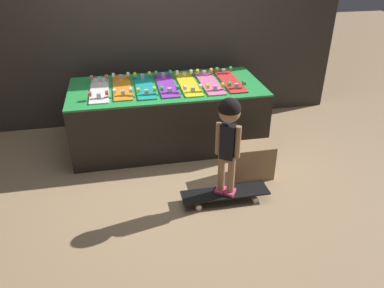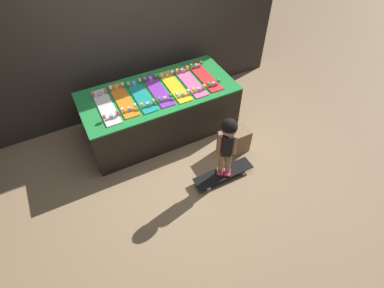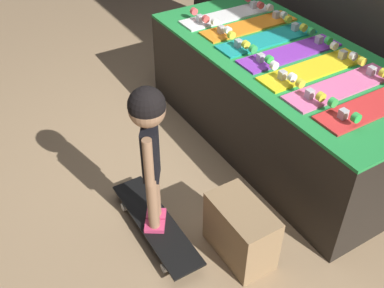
# 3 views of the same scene
# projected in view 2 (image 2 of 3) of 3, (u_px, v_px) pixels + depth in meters

# --- Properties ---
(ground_plane) EXTENTS (16.00, 16.00, 0.00)m
(ground_plane) POSITION_uv_depth(u_px,v_px,m) (180.00, 156.00, 4.11)
(ground_plane) COLOR #9E7F5B
(back_wall) EXTENTS (4.56, 0.10, 2.79)m
(back_wall) POSITION_uv_depth(u_px,v_px,m) (132.00, 17.00, 3.88)
(back_wall) COLOR #332D28
(back_wall) RESTS_ON ground_plane
(display_rack) EXTENTS (2.07, 0.96, 0.69)m
(display_rack) POSITION_uv_depth(u_px,v_px,m) (160.00, 111.00, 4.23)
(display_rack) COLOR black
(display_rack) RESTS_ON ground_plane
(skateboard_white_on_rack) EXTENTS (0.19, 0.75, 0.09)m
(skateboard_white_on_rack) POSITION_uv_depth(u_px,v_px,m) (106.00, 106.00, 3.74)
(skateboard_white_on_rack) COLOR white
(skateboard_white_on_rack) RESTS_ON display_rack
(skateboard_orange_on_rack) EXTENTS (0.19, 0.75, 0.09)m
(skateboard_orange_on_rack) POSITION_uv_depth(u_px,v_px,m) (123.00, 99.00, 3.83)
(skateboard_orange_on_rack) COLOR orange
(skateboard_orange_on_rack) RESTS_ON display_rack
(skateboard_teal_on_rack) EXTENTS (0.19, 0.75, 0.09)m
(skateboard_teal_on_rack) POSITION_uv_depth(u_px,v_px,m) (141.00, 95.00, 3.89)
(skateboard_teal_on_rack) COLOR teal
(skateboard_teal_on_rack) RESTS_ON display_rack
(skateboard_purple_on_rack) EXTENTS (0.19, 0.75, 0.09)m
(skateboard_purple_on_rack) POSITION_uv_depth(u_px,v_px,m) (158.00, 90.00, 3.97)
(skateboard_purple_on_rack) COLOR purple
(skateboard_purple_on_rack) RESTS_ON display_rack
(skateboard_yellow_on_rack) EXTENTS (0.19, 0.75, 0.09)m
(skateboard_yellow_on_rack) POSITION_uv_depth(u_px,v_px,m) (174.00, 86.00, 4.03)
(skateboard_yellow_on_rack) COLOR yellow
(skateboard_yellow_on_rack) RESTS_ON display_rack
(skateboard_pink_on_rack) EXTENTS (0.19, 0.75, 0.09)m
(skateboard_pink_on_rack) POSITION_uv_depth(u_px,v_px,m) (190.00, 81.00, 4.10)
(skateboard_pink_on_rack) COLOR pink
(skateboard_pink_on_rack) RESTS_ON display_rack
(skateboard_red_on_rack) EXTENTS (0.19, 0.75, 0.09)m
(skateboard_red_on_rack) POSITION_uv_depth(u_px,v_px,m) (204.00, 76.00, 4.18)
(skateboard_red_on_rack) COLOR red
(skateboard_red_on_rack) RESTS_ON display_rack
(skateboard_on_floor) EXTENTS (0.79, 0.20, 0.09)m
(skateboard_on_floor) POSITION_uv_depth(u_px,v_px,m) (223.00, 174.00, 3.81)
(skateboard_on_floor) COLOR black
(skateboard_on_floor) RESTS_ON ground_plane
(child) EXTENTS (0.21, 0.19, 0.91)m
(child) POSITION_uv_depth(u_px,v_px,m) (228.00, 138.00, 3.33)
(child) COLOR #E03D6B
(child) RESTS_ON skateboard_on_floor
(storage_box) EXTENTS (0.41, 0.23, 0.35)m
(storage_box) POSITION_uv_depth(u_px,v_px,m) (234.00, 142.00, 4.05)
(storage_box) COLOR #8E704C
(storage_box) RESTS_ON ground_plane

